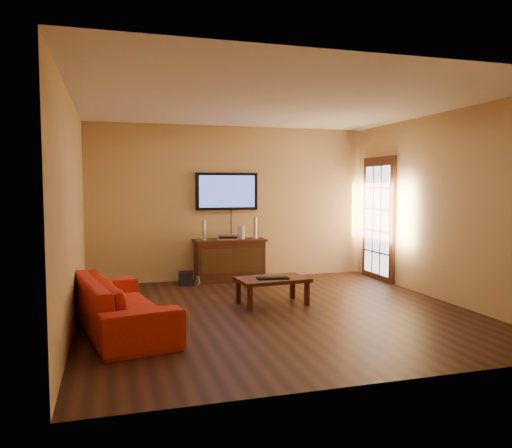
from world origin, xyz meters
name	(u,v)px	position (x,y,z in m)	size (l,w,h in m)	color
ground_plane	(277,312)	(0.00, 0.00, 0.00)	(5.00, 5.00, 0.00)	black
room_walls	(263,183)	(0.00, 0.62, 1.69)	(5.00, 5.00, 5.00)	tan
french_door	(378,220)	(2.46, 1.70, 1.05)	(0.07, 1.02, 2.22)	#35170C
media_console	(230,260)	(-0.11, 2.25, 0.37)	(1.24, 0.47, 0.73)	#35170C
television	(227,191)	(-0.11, 2.45, 1.56)	(1.10, 0.08, 0.65)	black
coffee_table	(272,281)	(0.07, 0.41, 0.32)	(1.01, 0.67, 0.38)	#35170C
sofa	(121,294)	(-1.98, -0.28, 0.41)	(2.10, 0.61, 0.82)	red
speaker_left	(204,231)	(-0.56, 2.23, 0.89)	(0.10, 0.10, 0.35)	silver
speaker_right	(255,229)	(0.36, 2.25, 0.91)	(0.10, 0.10, 0.38)	silver
av_receiver	(228,237)	(-0.14, 2.26, 0.77)	(0.37, 0.26, 0.08)	silver
game_console	(241,232)	(0.10, 2.25, 0.85)	(0.05, 0.17, 0.23)	white
subwoofer	(186,279)	(-0.89, 2.10, 0.11)	(0.23, 0.23, 0.23)	black
bottle	(198,281)	(-0.72, 1.92, 0.09)	(0.07, 0.07, 0.19)	white
keyboard	(273,278)	(0.05, 0.33, 0.39)	(0.47, 0.23, 0.03)	black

